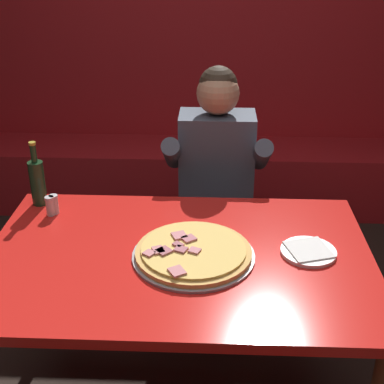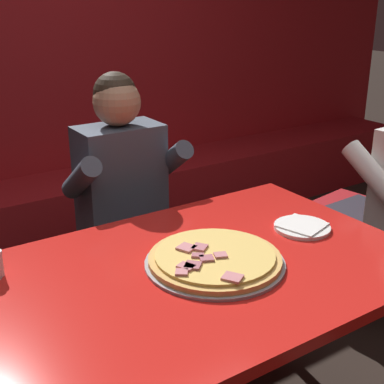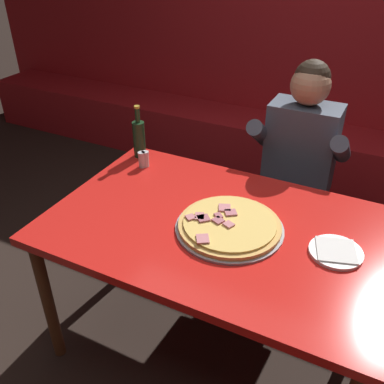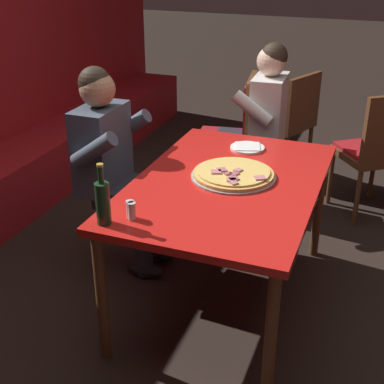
{
  "view_description": "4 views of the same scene",
  "coord_description": "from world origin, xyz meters",
  "px_view_note": "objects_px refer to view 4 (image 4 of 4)",
  "views": [
    {
      "loc": [
        0.13,
        -1.69,
        1.87
      ],
      "look_at": [
        0.04,
        0.19,
        0.93
      ],
      "focal_mm": 50.0,
      "sensor_mm": 36.0,
      "label": 1
    },
    {
      "loc": [
        -0.86,
        -1.26,
        1.6
      ],
      "look_at": [
        0.0,
        0.04,
        1.01
      ],
      "focal_mm": 50.0,
      "sensor_mm": 36.0,
      "label": 2
    },
    {
      "loc": [
        0.56,
        -1.38,
        1.86
      ],
      "look_at": [
        -0.15,
        0.05,
        0.86
      ],
      "focal_mm": 40.0,
      "sensor_mm": 36.0,
      "label": 3
    },
    {
      "loc": [
        -2.48,
        -0.74,
        1.95
      ],
      "look_at": [
        -0.14,
        0.15,
        0.73
      ],
      "focal_mm": 50.0,
      "sensor_mm": 36.0,
      "label": 4
    }
  ],
  "objects_px": {
    "dining_chair_near_right": "(378,146)",
    "dining_chair_far_left": "(234,130)",
    "shaker_parmesan": "(132,212)",
    "dining_chair_side_aisle": "(289,116)",
    "pizza": "(233,174)",
    "main_dining_table": "(227,193)",
    "diner_standing_companion": "(257,120)",
    "beer_bottle": "(103,202)",
    "shaker_black_pepper": "(130,210)",
    "diner_seated_blue_shirt": "(115,162)",
    "plate_white_paper": "(247,148)"
  },
  "relations": [
    {
      "from": "pizza",
      "to": "plate_white_paper",
      "type": "relative_size",
      "value": 2.19
    },
    {
      "from": "diner_standing_companion",
      "to": "dining_chair_far_left",
      "type": "bearing_deg",
      "value": 72.06
    },
    {
      "from": "dining_chair_side_aisle",
      "to": "dining_chair_far_left",
      "type": "bearing_deg",
      "value": 153.12
    },
    {
      "from": "main_dining_table",
      "to": "diner_seated_blue_shirt",
      "type": "bearing_deg",
      "value": 79.37
    },
    {
      "from": "dining_chair_near_right",
      "to": "diner_standing_companion",
      "type": "height_order",
      "value": "diner_standing_companion"
    },
    {
      "from": "plate_white_paper",
      "to": "shaker_parmesan",
      "type": "distance_m",
      "value": 1.09
    },
    {
      "from": "main_dining_table",
      "to": "diner_standing_companion",
      "type": "height_order",
      "value": "diner_standing_companion"
    },
    {
      "from": "shaker_parmesan",
      "to": "diner_seated_blue_shirt",
      "type": "bearing_deg",
      "value": 33.74
    },
    {
      "from": "diner_standing_companion",
      "to": "pizza",
      "type": "bearing_deg",
      "value": -171.64
    },
    {
      "from": "beer_bottle",
      "to": "diner_standing_companion",
      "type": "bearing_deg",
      "value": -6.97
    },
    {
      "from": "diner_seated_blue_shirt",
      "to": "dining_chair_side_aisle",
      "type": "xyz_separation_m",
      "value": [
        1.74,
        -0.72,
        -0.16
      ]
    },
    {
      "from": "diner_standing_companion",
      "to": "diner_seated_blue_shirt",
      "type": "bearing_deg",
      "value": 151.08
    },
    {
      "from": "shaker_black_pepper",
      "to": "diner_seated_blue_shirt",
      "type": "xyz_separation_m",
      "value": [
        0.69,
        0.46,
        -0.1
      ]
    },
    {
      "from": "beer_bottle",
      "to": "diner_standing_companion",
      "type": "height_order",
      "value": "diner_standing_companion"
    },
    {
      "from": "dining_chair_near_right",
      "to": "dining_chair_far_left",
      "type": "xyz_separation_m",
      "value": [
        -0.1,
        1.06,
        0.02
      ]
    },
    {
      "from": "beer_bottle",
      "to": "shaker_parmesan",
      "type": "distance_m",
      "value": 0.15
    },
    {
      "from": "plate_white_paper",
      "to": "dining_chair_near_right",
      "type": "relative_size",
      "value": 0.22
    },
    {
      "from": "plate_white_paper",
      "to": "beer_bottle",
      "type": "distance_m",
      "value": 1.19
    },
    {
      "from": "shaker_parmesan",
      "to": "dining_chair_side_aisle",
      "type": "height_order",
      "value": "dining_chair_side_aisle"
    },
    {
      "from": "plate_white_paper",
      "to": "shaker_black_pepper",
      "type": "distance_m",
      "value": 1.08
    },
    {
      "from": "pizza",
      "to": "plate_white_paper",
      "type": "height_order",
      "value": "pizza"
    },
    {
      "from": "dining_chair_side_aisle",
      "to": "diner_standing_companion",
      "type": "distance_m",
      "value": 0.69
    },
    {
      "from": "dining_chair_near_right",
      "to": "dining_chair_side_aisle",
      "type": "height_order",
      "value": "dining_chair_near_right"
    },
    {
      "from": "plate_white_paper",
      "to": "diner_standing_companion",
      "type": "distance_m",
      "value": 0.75
    },
    {
      "from": "main_dining_table",
      "to": "shaker_parmesan",
      "type": "relative_size",
      "value": 17.01
    },
    {
      "from": "dining_chair_side_aisle",
      "to": "diner_standing_companion",
      "type": "height_order",
      "value": "diner_standing_companion"
    },
    {
      "from": "diner_seated_blue_shirt",
      "to": "dining_chair_side_aisle",
      "type": "bearing_deg",
      "value": -22.36
    },
    {
      "from": "dining_chair_near_right",
      "to": "dining_chair_side_aisle",
      "type": "distance_m",
      "value": 0.91
    },
    {
      "from": "plate_white_paper",
      "to": "dining_chair_near_right",
      "type": "xyz_separation_m",
      "value": [
        0.89,
        -0.74,
        -0.21
      ]
    },
    {
      "from": "pizza",
      "to": "diner_standing_companion",
      "type": "xyz_separation_m",
      "value": [
        1.17,
        0.17,
        -0.07
      ]
    },
    {
      "from": "diner_standing_companion",
      "to": "dining_chair_near_right",
      "type": "bearing_deg",
      "value": -79.76
    },
    {
      "from": "pizza",
      "to": "diner_standing_companion",
      "type": "bearing_deg",
      "value": 8.36
    },
    {
      "from": "shaker_parmesan",
      "to": "shaker_black_pepper",
      "type": "xyz_separation_m",
      "value": [
        0.01,
        0.02,
        0.0
      ]
    },
    {
      "from": "main_dining_table",
      "to": "dining_chair_side_aisle",
      "type": "relative_size",
      "value": 1.59
    },
    {
      "from": "shaker_black_pepper",
      "to": "shaker_parmesan",
      "type": "bearing_deg",
      "value": -130.72
    },
    {
      "from": "pizza",
      "to": "diner_standing_companion",
      "type": "distance_m",
      "value": 1.18
    },
    {
      "from": "dining_chair_near_right",
      "to": "dining_chair_side_aisle",
      "type": "xyz_separation_m",
      "value": [
        0.5,
        0.75,
        -0.01
      ]
    },
    {
      "from": "dining_chair_side_aisle",
      "to": "diner_standing_companion",
      "type": "relative_size",
      "value": 0.72
    },
    {
      "from": "dining_chair_near_right",
      "to": "diner_standing_companion",
      "type": "xyz_separation_m",
      "value": [
        -0.16,
        0.87,
        0.14
      ]
    },
    {
      "from": "beer_bottle",
      "to": "diner_standing_companion",
      "type": "relative_size",
      "value": 0.23
    },
    {
      "from": "plate_white_paper",
      "to": "dining_chair_near_right",
      "type": "bearing_deg",
      "value": -39.83
    },
    {
      "from": "plate_white_paper",
      "to": "dining_chair_far_left",
      "type": "relative_size",
      "value": 0.21
    },
    {
      "from": "pizza",
      "to": "diner_seated_blue_shirt",
      "type": "height_order",
      "value": "diner_seated_blue_shirt"
    },
    {
      "from": "dining_chair_near_right",
      "to": "main_dining_table",
      "type": "bearing_deg",
      "value": 152.61
    },
    {
      "from": "shaker_black_pepper",
      "to": "pizza",
      "type": "bearing_deg",
      "value": -27.21
    },
    {
      "from": "main_dining_table",
      "to": "shaker_black_pepper",
      "type": "height_order",
      "value": "shaker_black_pepper"
    },
    {
      "from": "main_dining_table",
      "to": "diner_standing_companion",
      "type": "distance_m",
      "value": 1.23
    },
    {
      "from": "pizza",
      "to": "shaker_parmesan",
      "type": "distance_m",
      "value": 0.69
    },
    {
      "from": "dining_chair_near_right",
      "to": "dining_chair_far_left",
      "type": "distance_m",
      "value": 1.06
    },
    {
      "from": "pizza",
      "to": "dining_chair_near_right",
      "type": "relative_size",
      "value": 0.47
    }
  ]
}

